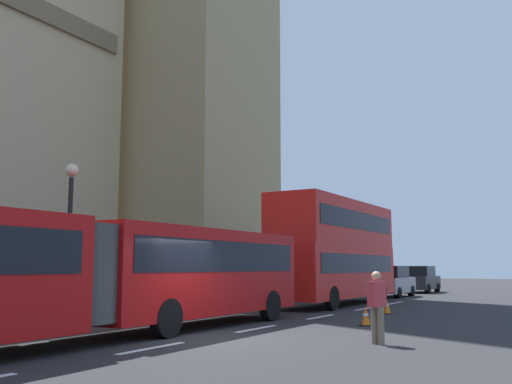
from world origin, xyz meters
name	(u,v)px	position (x,y,z in m)	size (l,w,h in m)	color
ground_plane	(206,338)	(0.00, 0.00, 0.00)	(160.00, 160.00, 0.00)	#262628
lane_centre_marking	(211,337)	(0.21, 0.00, 0.00)	(34.40, 0.16, 0.01)	silver
articulated_bus	(70,269)	(-2.73, 1.99, 1.75)	(18.52, 2.54, 2.90)	#B20F0F
double_decker_bus	(336,248)	(13.52, 2.00, 2.71)	(10.24, 2.54, 4.90)	red
sedan_lead	(391,282)	(21.97, 1.92, 0.91)	(4.40, 1.86, 1.85)	gray
sedan_trailing	(421,279)	(28.76, 1.89, 0.91)	(4.40, 1.86, 1.85)	black
traffic_cone_west	(366,316)	(4.99, -2.45, 0.28)	(0.36, 0.36, 0.58)	black
traffic_cone_middle	(387,306)	(9.70, -1.64, 0.28)	(0.36, 0.36, 0.58)	black
street_lamp	(69,229)	(1.20, 6.50, 3.06)	(0.44, 0.44, 5.27)	black
pedestrian_near_cones	(377,305)	(1.07, -4.13, 0.91)	(0.46, 0.39, 1.69)	#726651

